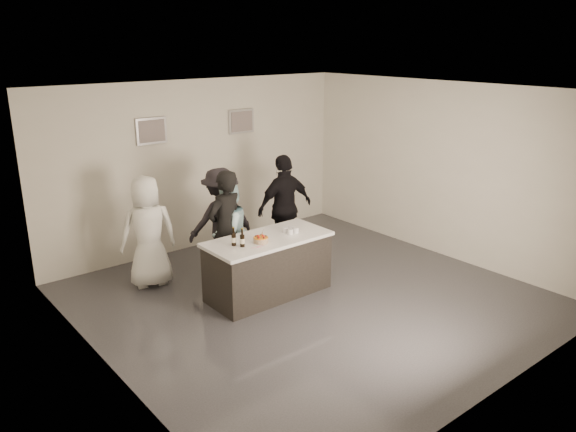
% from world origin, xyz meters
% --- Properties ---
extents(floor, '(6.00, 6.00, 0.00)m').
position_xyz_m(floor, '(0.00, 0.00, 0.00)').
color(floor, '#3D3D42').
rests_on(floor, ground).
extents(ceiling, '(6.00, 6.00, 0.00)m').
position_xyz_m(ceiling, '(0.00, 0.00, 3.00)').
color(ceiling, white).
extents(wall_back, '(6.00, 0.04, 3.00)m').
position_xyz_m(wall_back, '(0.00, 3.00, 1.50)').
color(wall_back, silver).
rests_on(wall_back, ground).
extents(wall_front, '(6.00, 0.04, 3.00)m').
position_xyz_m(wall_front, '(0.00, -3.00, 1.50)').
color(wall_front, silver).
rests_on(wall_front, ground).
extents(wall_left, '(0.04, 6.00, 3.00)m').
position_xyz_m(wall_left, '(-3.00, 0.00, 1.50)').
color(wall_left, silver).
rests_on(wall_left, ground).
extents(wall_right, '(0.04, 6.00, 3.00)m').
position_xyz_m(wall_right, '(3.00, 0.00, 1.50)').
color(wall_right, silver).
rests_on(wall_right, ground).
extents(picture_left, '(0.54, 0.04, 0.44)m').
position_xyz_m(picture_left, '(-0.90, 2.97, 2.20)').
color(picture_left, '#B2B2B7').
rests_on(picture_left, wall_back).
extents(picture_right, '(0.54, 0.04, 0.44)m').
position_xyz_m(picture_right, '(0.90, 2.97, 2.20)').
color(picture_right, '#B2B2B7').
rests_on(picture_right, wall_back).
extents(bar_counter, '(1.86, 0.86, 0.90)m').
position_xyz_m(bar_counter, '(-0.38, 0.50, 0.45)').
color(bar_counter, white).
rests_on(bar_counter, ground).
extents(cake, '(0.21, 0.21, 0.07)m').
position_xyz_m(cake, '(-0.59, 0.39, 0.94)').
color(cake, orange).
rests_on(cake, bar_counter).
extents(beer_bottle_a, '(0.07, 0.07, 0.26)m').
position_xyz_m(beer_bottle_a, '(-0.95, 0.53, 1.03)').
color(beer_bottle_a, black).
rests_on(beer_bottle_a, bar_counter).
extents(beer_bottle_b, '(0.07, 0.07, 0.26)m').
position_xyz_m(beer_bottle_b, '(-0.88, 0.42, 1.03)').
color(beer_bottle_b, black).
rests_on(beer_bottle_b, bar_counter).
extents(tumbler_cluster, '(0.19, 0.19, 0.08)m').
position_xyz_m(tumbler_cluster, '(0.01, 0.46, 0.94)').
color(tumbler_cluster, '#C09212').
rests_on(tumbler_cluster, bar_counter).
extents(candles, '(0.24, 0.08, 0.01)m').
position_xyz_m(candles, '(-0.73, 0.25, 0.90)').
color(candles, pink).
rests_on(candles, bar_counter).
extents(person_main_black, '(0.73, 0.55, 1.81)m').
position_xyz_m(person_main_black, '(-0.64, 1.21, 0.90)').
color(person_main_black, black).
rests_on(person_main_black, ground).
extents(person_main_blue, '(0.93, 0.85, 1.56)m').
position_xyz_m(person_main_blue, '(-0.51, 1.35, 0.78)').
color(person_main_blue, '#ACD8E1').
rests_on(person_main_blue, ground).
extents(person_guest_left, '(0.95, 0.74, 1.73)m').
position_xyz_m(person_guest_left, '(-1.57, 1.93, 0.86)').
color(person_guest_left, white).
rests_on(person_guest_left, ground).
extents(person_guest_right, '(1.09, 0.51, 1.82)m').
position_xyz_m(person_guest_right, '(0.76, 1.51, 0.91)').
color(person_guest_right, black).
rests_on(person_guest_right, ground).
extents(person_guest_back, '(1.16, 0.74, 1.69)m').
position_xyz_m(person_guest_back, '(-0.34, 1.81, 0.85)').
color(person_guest_back, black).
rests_on(person_guest_back, ground).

